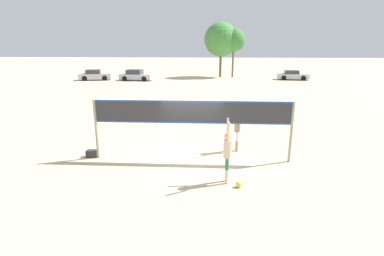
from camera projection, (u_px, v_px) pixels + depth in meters
The scene contains 11 objects.
ground_plane at pixel (192, 159), 12.71m from camera, with size 200.00×200.00×0.00m, color beige.
volleyball_net at pixel (192, 117), 12.21m from camera, with size 8.20×0.12×2.53m.
player_spiker at pixel (227, 150), 10.30m from camera, with size 0.28×0.72×2.28m.
player_blocker at pixel (237, 125), 13.44m from camera, with size 0.28×0.72×2.27m.
volleyball at pixel (239, 184), 10.22m from camera, with size 0.21×0.21×0.21m.
gear_bag at pixel (92, 153), 12.98m from camera, with size 0.44×0.30×0.30m.
parked_car_near at pixel (136, 76), 40.29m from camera, with size 4.54×2.27×1.44m.
parked_car_mid at pixel (292, 75), 41.14m from camera, with size 4.30×2.33×1.27m.
parked_car_far at pixel (95, 75), 40.76m from camera, with size 4.50×2.77×1.39m.
tree_left_cluster at pixel (221, 39), 43.59m from camera, with size 4.90×4.90×7.85m.
tree_right_cluster at pixel (234, 40), 43.17m from camera, with size 3.36×3.36×6.98m.
Camera 1 is at (0.68, -11.86, 4.72)m, focal length 28.00 mm.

